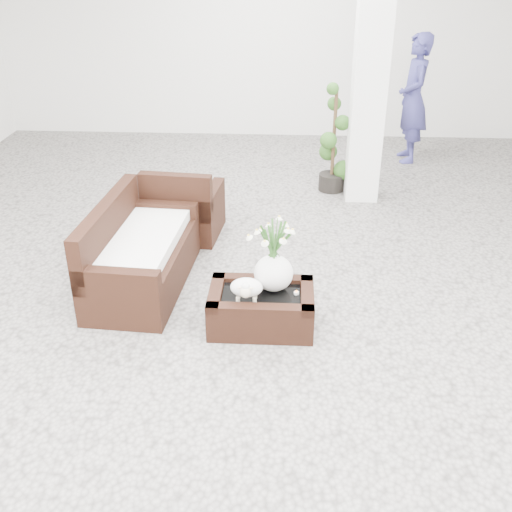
# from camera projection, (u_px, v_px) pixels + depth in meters

# --- Properties ---
(ground) EXTENTS (11.00, 11.00, 0.00)m
(ground) POSITION_uv_depth(u_px,v_px,m) (257.00, 311.00, 5.60)
(ground) COLOR gray
(ground) RESTS_ON ground
(column) EXTENTS (0.40, 0.40, 3.50)m
(column) POSITION_uv_depth(u_px,v_px,m) (372.00, 58.00, 7.19)
(column) COLOR white
(column) RESTS_ON ground
(coffee_table) EXTENTS (0.90, 0.60, 0.31)m
(coffee_table) POSITION_uv_depth(u_px,v_px,m) (261.00, 310.00, 5.33)
(coffee_table) COLOR black
(coffee_table) RESTS_ON ground
(sheep_figurine) EXTENTS (0.28, 0.23, 0.21)m
(sheep_figurine) POSITION_uv_depth(u_px,v_px,m) (247.00, 289.00, 5.12)
(sheep_figurine) COLOR white
(sheep_figurine) RESTS_ON coffee_table
(planter_narcissus) EXTENTS (0.44, 0.44, 0.80)m
(planter_narcissus) POSITION_uv_depth(u_px,v_px,m) (274.00, 248.00, 5.15)
(planter_narcissus) COLOR white
(planter_narcissus) RESTS_ON coffee_table
(tealight) EXTENTS (0.04, 0.04, 0.03)m
(tealight) POSITION_uv_depth(u_px,v_px,m) (296.00, 293.00, 5.25)
(tealight) COLOR white
(tealight) RESTS_ON coffee_table
(armchair) EXTENTS (0.85, 0.82, 0.83)m
(armchair) POSITION_uv_depth(u_px,v_px,m) (184.00, 200.00, 6.85)
(armchair) COLOR black
(armchair) RESTS_ON ground
(loveseat) EXTENTS (0.87, 1.64, 0.85)m
(loveseat) POSITION_uv_depth(u_px,v_px,m) (142.00, 246.00, 5.81)
(loveseat) COLOR black
(loveseat) RESTS_ON ground
(topiary) EXTENTS (0.37, 0.37, 1.40)m
(topiary) POSITION_uv_depth(u_px,v_px,m) (334.00, 139.00, 7.89)
(topiary) COLOR #244817
(topiary) RESTS_ON ground
(shopper) EXTENTS (0.47, 0.69, 1.84)m
(shopper) POSITION_uv_depth(u_px,v_px,m) (413.00, 99.00, 8.87)
(shopper) COLOR navy
(shopper) RESTS_ON ground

